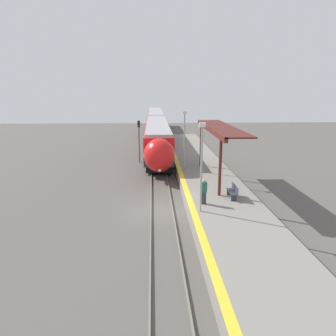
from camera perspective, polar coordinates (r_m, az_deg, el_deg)
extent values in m
plane|color=#56514C|center=(21.90, -1.09, -7.52)|extent=(120.00, 120.00, 0.00)
cube|color=slate|center=(21.86, -3.00, -7.36)|extent=(0.08, 90.00, 0.15)
cube|color=slate|center=(21.90, 0.80, -7.31)|extent=(0.08, 90.00, 0.15)
cube|color=black|center=(40.98, -1.88, 3.27)|extent=(2.47, 21.11, 0.78)
cube|color=#38383D|center=(40.84, -1.89, 4.45)|extent=(2.81, 22.95, 0.93)
cube|color=white|center=(40.75, -1.89, 5.32)|extent=(2.82, 22.95, 0.32)
cube|color=red|center=(40.63, -1.90, 6.53)|extent=(2.81, 22.95, 1.41)
cube|color=black|center=(40.64, -1.90, 6.43)|extent=(2.83, 21.11, 0.78)
cube|color=#9E9EA3|center=(40.54, -1.91, 7.74)|extent=(2.53, 22.95, 0.30)
cylinder|color=black|center=(32.96, -2.92, 0.50)|extent=(0.12, 0.94, 0.94)
cylinder|color=black|center=(32.98, -0.42, 0.52)|extent=(0.12, 0.94, 0.94)
cylinder|color=black|center=(35.10, -2.91, 1.30)|extent=(0.12, 0.94, 0.94)
cylinder|color=black|center=(35.13, -0.56, 1.32)|extent=(0.12, 0.94, 0.94)
cylinder|color=black|center=(46.93, -2.87, 4.38)|extent=(0.12, 0.94, 0.94)
cylinder|color=black|center=(46.95, -1.10, 4.39)|extent=(0.12, 0.94, 0.94)
cylinder|color=black|center=(49.10, -2.86, 4.78)|extent=(0.12, 0.94, 0.94)
cylinder|color=black|center=(49.12, -1.17, 4.79)|extent=(0.12, 0.94, 0.94)
ellipsoid|color=red|center=(28.38, -1.53, 2.26)|extent=(2.69, 3.07, 2.94)
ellipsoid|color=black|center=(27.91, -1.52, 3.07)|extent=(1.96, 1.79, 1.49)
sphere|color=#F9F4CC|center=(27.49, -1.47, -0.42)|extent=(0.24, 0.24, 0.24)
cube|color=black|center=(64.49, -2.19, 6.98)|extent=(2.47, 21.11, 0.78)
cube|color=#38383D|center=(64.40, -2.20, 7.73)|extent=(2.81, 22.95, 0.93)
cube|color=white|center=(64.34, -2.20, 8.29)|extent=(2.82, 22.95, 0.32)
cube|color=red|center=(64.27, -2.21, 9.06)|extent=(2.81, 22.95, 1.41)
cube|color=black|center=(64.27, -2.21, 9.00)|extent=(2.83, 21.11, 0.78)
cube|color=#9E9EA3|center=(64.21, -2.22, 9.82)|extent=(2.53, 22.95, 0.30)
cylinder|color=black|center=(56.35, -2.85, 5.89)|extent=(0.12, 0.94, 0.94)
cylinder|color=black|center=(56.37, -1.37, 5.91)|extent=(0.12, 0.94, 0.94)
cylinder|color=black|center=(58.53, -2.84, 6.17)|extent=(0.12, 0.94, 0.94)
cylinder|color=black|center=(58.55, -1.42, 6.19)|extent=(0.12, 0.94, 0.94)
cylinder|color=black|center=(70.48, -2.83, 7.40)|extent=(0.12, 0.94, 0.94)
cylinder|color=black|center=(70.49, -1.64, 7.41)|extent=(0.12, 0.94, 0.94)
cylinder|color=black|center=(72.67, -2.82, 7.58)|extent=(0.12, 0.94, 0.94)
cylinder|color=black|center=(72.68, -1.68, 7.59)|extent=(0.12, 0.94, 0.94)
cube|color=gray|center=(22.19, 9.23, -6.15)|extent=(4.71, 64.00, 0.92)
cube|color=yellow|center=(21.70, 3.67, -5.15)|extent=(0.40, 64.00, 0.01)
cube|color=#2D333D|center=(21.36, 11.40, -5.12)|extent=(0.36, 0.06, 0.42)
cube|color=#2D333D|center=(22.45, 10.67, -4.17)|extent=(0.36, 0.06, 0.42)
cube|color=#2D333D|center=(21.84, 11.05, -4.07)|extent=(0.44, 1.58, 0.03)
cube|color=#2D333D|center=(21.82, 11.59, -3.47)|extent=(0.04, 1.58, 0.44)
cube|color=#333338|center=(20.52, 6.24, -5.18)|extent=(0.28, 0.20, 0.77)
cube|color=#1E604C|center=(20.31, 6.29, -3.33)|extent=(0.36, 0.22, 0.61)
sphere|color=tan|center=(20.20, 6.32, -2.22)|extent=(0.21, 0.21, 0.21)
cylinder|color=#59595E|center=(36.15, -5.04, 4.01)|extent=(0.14, 0.14, 3.91)
cube|color=black|center=(35.85, -5.12, 7.65)|extent=(0.28, 0.20, 0.70)
sphere|color=black|center=(35.73, -5.13, 7.90)|extent=(0.14, 0.14, 0.14)
sphere|color=red|center=(35.76, -5.12, 7.36)|extent=(0.14, 0.14, 0.14)
cylinder|color=#9E9EA3|center=(18.70, 5.81, -0.40)|extent=(0.12, 0.12, 4.92)
cube|color=silver|center=(18.26, 6.00, 7.49)|extent=(0.36, 0.20, 0.24)
cylinder|color=#9E9EA3|center=(28.59, 2.86, 4.46)|extent=(0.12, 0.12, 4.92)
cube|color=silver|center=(28.31, 2.92, 9.62)|extent=(0.36, 0.20, 0.24)
cylinder|color=#511E19|center=(21.88, 9.06, 0.10)|extent=(0.20, 0.20, 3.86)
cylinder|color=#511E19|center=(30.41, 5.74, 3.93)|extent=(0.20, 0.20, 3.86)
cube|color=#511E19|center=(25.81, 7.26, 6.76)|extent=(0.24, 11.83, 0.36)
cube|color=#511E19|center=(25.96, 9.24, 7.00)|extent=(2.00, 11.83, 0.10)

